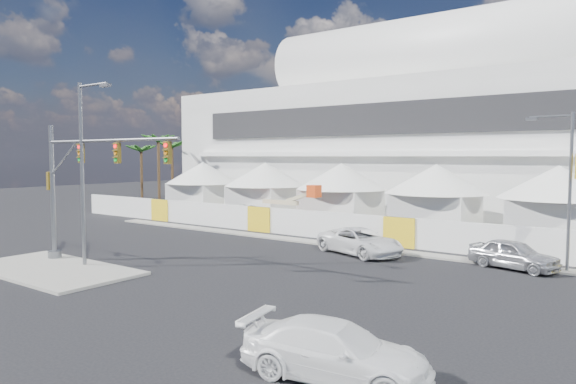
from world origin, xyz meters
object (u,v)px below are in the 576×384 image
Objects in this scene: pickup_curb at (360,241)px; pickup_near at (335,351)px; traffic_mast at (75,185)px; sedan_silver at (513,254)px; boom_lift at (276,214)px; streetlight_median at (85,161)px; streetlight_curb at (566,180)px; lot_car_c at (252,213)px.

pickup_curb is 1.10× the size of pickup_near.
traffic_mast is (-11.25, -12.06, 3.65)m from pickup_curb.
boom_lift is at bearing 87.25° from sedan_silver.
streetlight_median is (-18.80, -13.29, 4.99)m from sedan_silver.
streetlight_median is at bearing -146.48° from streetlight_curb.
pickup_curb is 0.53× the size of traffic_mast.
streetlight_median reaches higher than sedan_silver.
streetlight_curb is 1.15× the size of boom_lift.
sedan_silver is at bearing -163.46° from streetlight_curb.
streetlight_median reaches higher than lot_car_c.
pickup_curb is at bearing 47.00° from traffic_mast.
boom_lift is (-21.18, 6.72, 0.19)m from sedan_silver.
traffic_mast is at bearing 138.52° from sedan_silver.
traffic_mast reaches higher than sedan_silver.
streetlight_median reaches higher than traffic_mast.
streetlight_median is 1.18× the size of streetlight_curb.
traffic_mast is at bearing -140.20° from lot_car_c.
streetlight_curb is at bearing 33.52° from streetlight_median.
streetlight_curb reaches higher than pickup_curb.
streetlight_median reaches higher than pickup_near.
sedan_silver is at bearing 35.26° from streetlight_median.
sedan_silver is 22.22m from boom_lift.
pickup_curb is 0.81× the size of boom_lift.
streetlight_curb is at bearing -61.50° from pickup_curb.
traffic_mast is at bearing 176.84° from streetlight_median.
boom_lift is (-20.40, 24.07, 0.22)m from pickup_near.
streetlight_median is (1.07, -0.06, 1.33)m from traffic_mast.
pickup_curb reaches higher than pickup_near.
streetlight_median is at bearing 67.12° from pickup_near.
pickup_curb is 17.99m from pickup_near.
lot_car_c is 22.71m from streetlight_median.
streetlight_median is 20.72m from boom_lift.
streetlight_median is at bearing 158.87° from pickup_curb.
sedan_silver is at bearing 33.66° from traffic_mast.
pickup_curb reaches higher than lot_car_c.
boom_lift reaches higher than pickup_near.
sedan_silver is 8.70m from pickup_curb.
lot_car_c is 0.47× the size of streetlight_median.
pickup_near is 19.88m from traffic_mast.
sedan_silver is 24.15m from traffic_mast.
sedan_silver is 0.88× the size of pickup_near.
streetlight_median reaches higher than streetlight_curb.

